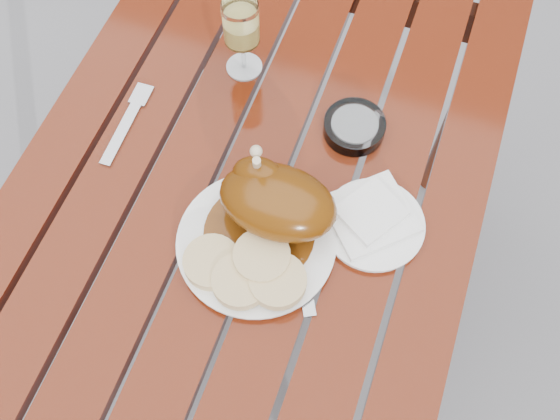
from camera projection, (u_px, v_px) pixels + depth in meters
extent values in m
plane|color=slate|center=(263.00, 305.00, 1.76)|extent=(60.00, 60.00, 0.00)
cube|color=maroon|center=(259.00, 254.00, 1.43)|extent=(0.80, 1.20, 0.75)
cylinder|color=white|center=(256.00, 243.00, 1.02)|extent=(0.27, 0.27, 0.02)
cylinder|color=#572A0A|center=(259.00, 233.00, 1.02)|extent=(0.18, 0.18, 0.00)
ellipsoid|color=#6B3508|center=(278.00, 202.00, 0.99)|extent=(0.19, 0.13, 0.10)
ellipsoid|color=#6B3508|center=(259.00, 177.00, 0.99)|extent=(0.09, 0.06, 0.08)
cylinder|color=#C6B28C|center=(257.00, 167.00, 0.98)|extent=(0.03, 0.04, 0.10)
cylinder|color=#D1BD7F|center=(212.00, 262.00, 0.99)|extent=(0.09, 0.09, 0.02)
cylinder|color=#D1BD7F|center=(240.00, 281.00, 0.97)|extent=(0.09, 0.09, 0.02)
cylinder|color=#D1BD7F|center=(278.00, 281.00, 0.96)|extent=(0.09, 0.09, 0.02)
cylinder|color=#D1BD7F|center=(262.00, 257.00, 0.98)|extent=(0.09, 0.09, 0.02)
cylinder|color=#F0DC6D|center=(242.00, 38.00, 1.12)|extent=(0.08, 0.08, 0.16)
cylinder|color=white|center=(373.00, 225.00, 1.04)|extent=(0.20, 0.20, 0.01)
cube|color=white|center=(370.00, 215.00, 1.03)|extent=(0.18, 0.18, 0.01)
cylinder|color=#B2B7BC|center=(354.00, 127.00, 1.12)|extent=(0.14, 0.14, 0.03)
cube|color=gray|center=(124.00, 127.00, 1.13)|extent=(0.03, 0.17, 0.01)
cube|color=gray|center=(300.00, 255.00, 1.02)|extent=(0.11, 0.20, 0.01)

